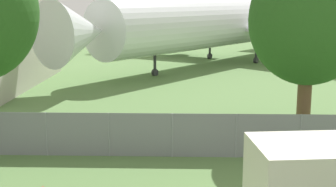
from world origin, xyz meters
name	(u,v)px	position (x,y,z in m)	size (l,w,h in m)	color
perimeter_fence	(172,135)	(0.00, 11.11, 0.90)	(56.07, 0.07, 1.80)	gray
airplane	(227,23)	(4.82, 40.50, 3.97)	(30.22, 37.41, 13.23)	silver
portable_cabin	(324,187)	(4.26, 5.18, 1.23)	(4.14, 2.88, 2.47)	beige
tree_left_of_cabin	(309,20)	(5.89, 13.87, 5.34)	(5.23, 5.23, 8.25)	brown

